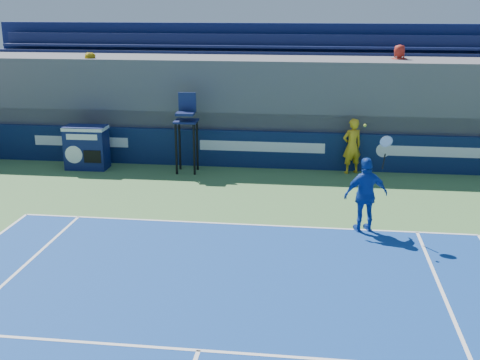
# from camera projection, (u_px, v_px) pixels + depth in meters

# --- Properties ---
(ball_person) EXTENTS (0.75, 0.64, 1.73)m
(ball_person) POSITION_uv_depth(u_px,v_px,m) (352.00, 146.00, 18.56)
(ball_person) COLOR gold
(ball_person) RESTS_ON apron
(back_hoarding) EXTENTS (20.40, 0.21, 1.20)m
(back_hoarding) POSITION_uv_depth(u_px,v_px,m) (262.00, 150.00, 19.28)
(back_hoarding) COLOR #0B1B42
(back_hoarding) RESTS_ON ground
(match_clock) EXTENTS (1.33, 0.75, 1.40)m
(match_clock) POSITION_uv_depth(u_px,v_px,m) (87.00, 146.00, 19.11)
(match_clock) COLOR #0F1A4D
(match_clock) RESTS_ON ground
(umpire_chair) EXTENTS (0.72, 0.72, 2.48)m
(umpire_chair) POSITION_uv_depth(u_px,v_px,m) (186.00, 124.00, 18.53)
(umpire_chair) COLOR black
(umpire_chair) RESTS_ON ground
(tennis_player) EXTENTS (1.12, 0.72, 2.57)m
(tennis_player) POSITION_uv_depth(u_px,v_px,m) (366.00, 195.00, 13.85)
(tennis_player) COLOR #143EA2
(tennis_player) RESTS_ON apron
(stadium_seating) EXTENTS (21.00, 4.05, 4.40)m
(stadium_seating) POSITION_uv_depth(u_px,v_px,m) (267.00, 101.00, 20.87)
(stadium_seating) COLOR #57575D
(stadium_seating) RESTS_ON ground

